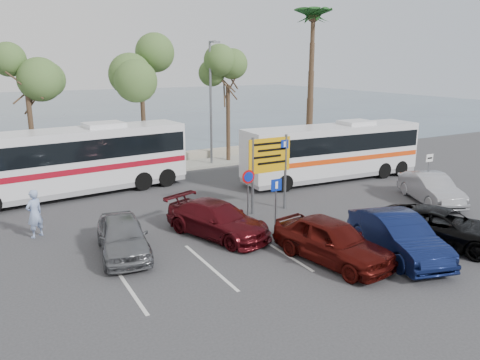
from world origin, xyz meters
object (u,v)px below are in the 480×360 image
street_lamp_right (211,97)px  direction_sign (270,161)px  car_red (332,241)px  pedestrian_far (356,162)px  car_maroon (217,219)px  car_silver_b (431,188)px  coach_bus_left (73,163)px  coach_bus_right (332,153)px  car_silver_a (123,236)px  car_blue (398,236)px  suv_black (442,227)px  pedestrian_near (35,214)px

street_lamp_right → direction_sign: 10.73m
car_red → pedestrian_far: bearing=34.4°
car_maroon → car_silver_b: bearing=-25.5°
coach_bus_left → pedestrian_far: coach_bus_left is taller
pedestrian_far → car_red: bearing=127.8°
coach_bus_right → coach_bus_left: bearing=164.1°
street_lamp_right → car_silver_b: (5.85, -13.05, -3.87)m
car_silver_a → car_blue: size_ratio=0.89×
coach_bus_left → car_maroon: bearing=-66.3°
direction_sign → suv_black: bearing=-61.4°
coach_bus_right → pedestrian_near: size_ratio=5.67×
suv_black → car_silver_b: bearing=18.0°
car_silver_a → street_lamp_right: bearing=60.6°
car_maroon → coach_bus_right: bearing=6.2°
coach_bus_right → car_silver_b: 6.24m
car_silver_a → suv_black: (11.06, -5.00, -0.02)m
direction_sign → car_blue: 7.01m
car_blue → car_red: size_ratio=1.02×
car_blue → car_silver_a: bearing=164.7°
coach_bus_left → car_silver_a: 9.06m
coach_bus_right → car_silver_a: (-13.90, -5.00, -0.89)m
suv_black → car_red: bearing=145.3°
suv_black → pedestrian_near: (-13.66, 8.43, 0.30)m
coach_bus_left → coach_bus_right: bearing=-15.9°
street_lamp_right → coach_bus_left: size_ratio=0.66×
coach_bus_left → coach_bus_right: 14.56m
direction_sign → coach_bus_left: 10.49m
street_lamp_right → pedestrian_near: (-12.00, -8.59, -3.61)m
car_blue → pedestrian_far: size_ratio=2.73×
car_maroon → pedestrian_near: bearing=131.7°
car_maroon → car_red: 4.85m
car_blue → pedestrian_far: pedestrian_far is taller
direction_sign → suv_black: 7.83m
car_red → pedestrian_far: pedestrian_far is taller
direction_sign → car_silver_a: bearing=-167.1°
direction_sign → car_maroon: direction_sign is taller
car_maroon → coach_bus_left: bearing=93.5°
car_silver_a → suv_black: 12.14m
direction_sign → coach_bus_right: (6.50, 3.30, -0.83)m
pedestrian_near → car_silver_a: bearing=95.1°
car_silver_a → car_blue: bearing=-21.4°
coach_bus_right → car_blue: (-5.24, -10.00, -0.82)m
car_red → coach_bus_left: bearing=106.1°
car_silver_b → pedestrian_near: (-17.85, 4.47, 0.26)m
coach_bus_right → car_blue: size_ratio=2.37×
pedestrian_near → car_blue: bearing=111.2°
car_blue → car_red: 2.52m
car_maroon → pedestrian_far: (11.95, 5.00, 0.17)m
direction_sign → suv_black: direction_sign is taller
car_silver_b → pedestrian_near: size_ratio=2.24×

